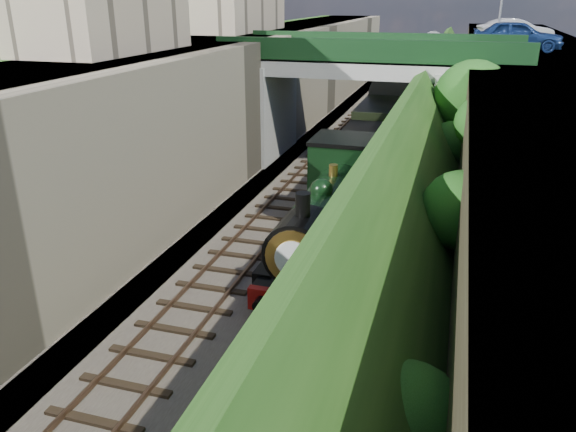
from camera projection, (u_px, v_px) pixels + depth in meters
The scene contains 17 objects.
trackbed at pixel (346, 183), 29.45m from camera, with size 10.00×90.00×0.20m, color #473F38.
retaining_wall at pixel (246, 112), 29.68m from camera, with size 1.00×90.00×7.00m, color #756B56.
street_plateau_left at pixel (186, 109), 30.62m from camera, with size 6.00×90.00×7.00m, color #262628.
street_plateau_right at pixel (552, 139), 25.80m from camera, with size 8.00×90.00×6.25m, color #262628.
embankment_slope at pixel (450, 147), 25.76m from camera, with size 4.31×90.00×6.36m.
track_left at pixel (309, 177), 29.93m from camera, with size 2.50×90.00×0.20m.
track_right at pixel (369, 182), 29.07m from camera, with size 2.50×90.00×0.20m.
road_bridge at pixel (380, 95), 31.31m from camera, with size 16.00×6.40×7.25m.
building_near at pixel (102, 2), 23.40m from camera, with size 4.00×8.00×4.00m, color gray.
tree at pixel (475, 102), 26.07m from camera, with size 3.60×3.80×6.60m.
car_blue at pixel (517, 36), 32.41m from camera, with size 2.02×5.03×1.71m, color navy.
car_silver at pixel (515, 31), 37.82m from camera, with size 1.69×4.85×1.60m, color #AAABAF.
locomotive at pixel (331, 214), 20.27m from camera, with size 3.10×10.22×3.83m.
tender at pixel (365, 166), 26.93m from camera, with size 2.70×6.00×3.05m.
coach_front at pixel (396, 110), 38.00m from camera, with size 2.90×18.00×3.70m.
coach_middle at pixel (418, 75), 54.76m from camera, with size 2.90×18.00×3.70m.
coach_rear at pixel (430, 57), 71.52m from camera, with size 2.90×18.00×3.70m.
Camera 1 is at (5.15, -7.75, 9.23)m, focal length 35.00 mm.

